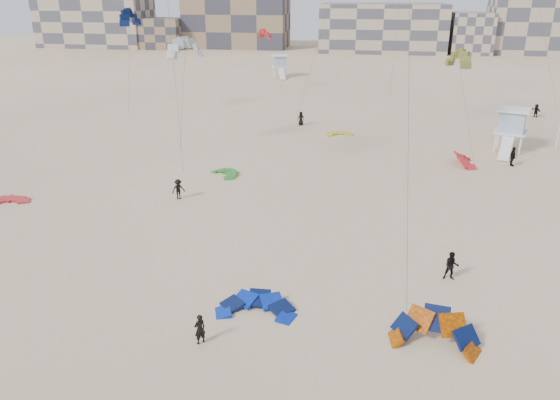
% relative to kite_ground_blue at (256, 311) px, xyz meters
% --- Properties ---
extents(ground, '(320.00, 320.00, 0.00)m').
position_rel_kite_ground_blue_xyz_m(ground, '(-2.45, -3.17, 0.00)').
color(ground, beige).
rests_on(ground, ground).
extents(kite_ground_blue, '(4.06, 4.29, 2.09)m').
position_rel_kite_ground_blue_xyz_m(kite_ground_blue, '(0.00, 0.00, 0.00)').
color(kite_ground_blue, '#002FD1').
rests_on(kite_ground_blue, ground).
extents(kite_ground_orange, '(4.91, 4.89, 4.30)m').
position_rel_kite_ground_blue_xyz_m(kite_ground_orange, '(9.06, -1.44, 0.00)').
color(kite_ground_orange, '#F06100').
rests_on(kite_ground_orange, ground).
extents(kite_ground_red, '(5.16, 5.17, 0.63)m').
position_rel_kite_ground_blue_xyz_m(kite_ground_red, '(-23.06, 11.77, 0.00)').
color(kite_ground_red, red).
rests_on(kite_ground_red, ground).
extents(kite_ground_green, '(4.15, 4.14, 1.21)m').
position_rel_kite_ground_blue_xyz_m(kite_ground_green, '(-7.42, 21.66, 0.00)').
color(kite_ground_green, '#298225').
rests_on(kite_ground_green, ground).
extents(kite_ground_red_far, '(3.76, 3.62, 3.42)m').
position_rel_kite_ground_blue_xyz_m(kite_ground_red_far, '(14.80, 28.46, 0.00)').
color(kite_ground_red_far, red).
rests_on(kite_ground_red_far, ground).
extents(kite_ground_yellow, '(3.47, 3.59, 0.69)m').
position_rel_kite_ground_blue_xyz_m(kite_ground_yellow, '(2.07, 37.82, 0.00)').
color(kite_ground_yellow, '#CAD91D').
rests_on(kite_ground_yellow, ground).
extents(kitesurfer_main, '(0.68, 0.68, 1.59)m').
position_rel_kite_ground_blue_xyz_m(kitesurfer_main, '(-2.11, -3.15, 0.79)').
color(kitesurfer_main, black).
rests_on(kitesurfer_main, ground).
extents(kitesurfer_b, '(0.85, 0.67, 1.76)m').
position_rel_kite_ground_blue_xyz_m(kitesurfer_b, '(10.63, 5.22, 0.88)').
color(kitesurfer_b, black).
rests_on(kitesurfer_b, ground).
extents(kitesurfer_c, '(1.25, 1.15, 1.69)m').
position_rel_kite_ground_blue_xyz_m(kitesurfer_c, '(-9.55, 15.11, 0.84)').
color(kitesurfer_c, black).
rests_on(kitesurfer_c, ground).
extents(kitesurfer_d, '(0.58, 1.15, 1.89)m').
position_rel_kite_ground_blue_xyz_m(kitesurfer_d, '(19.18, 28.72, 0.94)').
color(kitesurfer_d, black).
rests_on(kitesurfer_d, ground).
extents(kitesurfer_e, '(0.83, 0.55, 1.69)m').
position_rel_kite_ground_blue_xyz_m(kitesurfer_e, '(-2.99, 41.86, 0.85)').
color(kitesurfer_e, black).
rests_on(kitesurfer_e, ground).
extents(kitesurfer_f, '(1.28, 1.66, 1.75)m').
position_rel_kite_ground_blue_xyz_m(kitesurfer_f, '(27.02, 51.25, 0.88)').
color(kitesurfer_f, black).
rests_on(kitesurfer_f, ground).
extents(kite_fly_grey, '(5.36, 6.47, 10.77)m').
position_rel_kite_ground_blue_xyz_m(kite_fly_grey, '(-13.16, 29.43, 10.25)').
color(kite_fly_grey, silver).
rests_on(kite_fly_grey, ground).
extents(kite_fly_olive, '(4.07, 6.42, 9.90)m').
position_rel_kite_ground_blue_xyz_m(kite_fly_olive, '(13.21, 29.17, 9.80)').
color(kite_fly_olive, '#636926').
rests_on(kite_fly_olive, ground).
extents(kite_fly_navy, '(3.99, 7.12, 12.66)m').
position_rel_kite_ground_blue_xyz_m(kite_fly_navy, '(-25.08, 43.67, 12.30)').
color(kite_fly_navy, '#060A47').
rests_on(kite_fly_navy, ground).
extents(kite_fly_red, '(6.47, 10.70, 9.23)m').
position_rel_kite_ground_blue_xyz_m(kite_fly_red, '(-11.78, 64.29, 8.99)').
color(kite_fly_red, red).
rests_on(kite_fly_red, ground).
extents(lifeguard_tower_near, '(3.96, 6.55, 4.46)m').
position_rel_kite_ground_blue_xyz_m(lifeguard_tower_near, '(19.96, 34.11, 2.21)').
color(lifeguard_tower_near, white).
rests_on(lifeguard_tower_near, ground).
extents(lifeguard_tower_far, '(3.62, 5.97, 4.05)m').
position_rel_kite_ground_blue_xyz_m(lifeguard_tower_far, '(-11.90, 79.51, 2.01)').
color(lifeguard_tower_far, white).
rests_on(lifeguard_tower_far, ground).
extents(condo_west_a, '(30.00, 15.00, 14.00)m').
position_rel_kite_ground_blue_xyz_m(condo_west_a, '(-72.45, 126.83, 7.00)').
color(condo_west_a, tan).
rests_on(condo_west_a, ground).
extents(condo_west_b, '(28.00, 14.00, 18.00)m').
position_rel_kite_ground_blue_xyz_m(condo_west_b, '(-32.45, 130.83, 9.00)').
color(condo_west_b, '#846C50').
rests_on(condo_west_b, ground).
extents(condo_mid, '(32.00, 16.00, 12.00)m').
position_rel_kite_ground_blue_xyz_m(condo_mid, '(7.55, 126.83, 6.00)').
color(condo_mid, tan).
rests_on(condo_mid, ground).
extents(condo_east, '(26.00, 14.00, 16.00)m').
position_rel_kite_ground_blue_xyz_m(condo_east, '(47.55, 128.83, 8.00)').
color(condo_east, tan).
rests_on(condo_east, ground).
extents(condo_fill_left, '(12.00, 10.00, 8.00)m').
position_rel_kite_ground_blue_xyz_m(condo_fill_left, '(-52.45, 124.83, 4.00)').
color(condo_fill_left, '#846C50').
rests_on(condo_fill_left, ground).
extents(condo_fill_right, '(10.00, 10.00, 10.00)m').
position_rel_kite_ground_blue_xyz_m(condo_fill_right, '(29.55, 124.83, 5.00)').
color(condo_fill_right, tan).
rests_on(condo_fill_right, ground).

